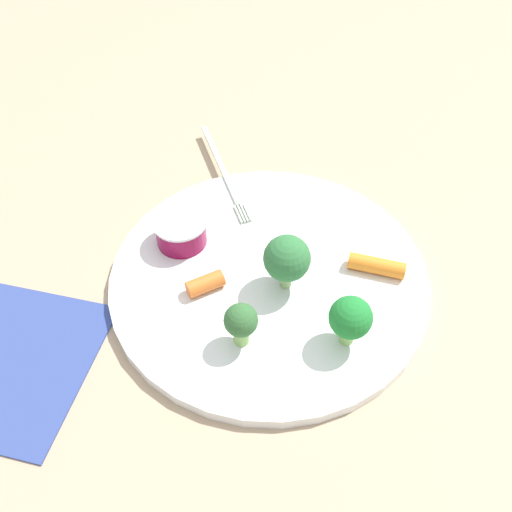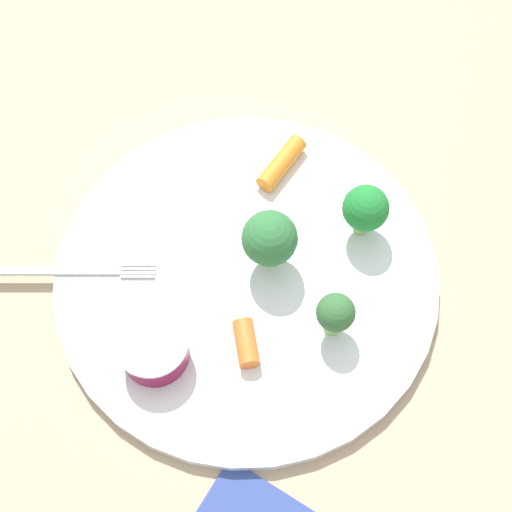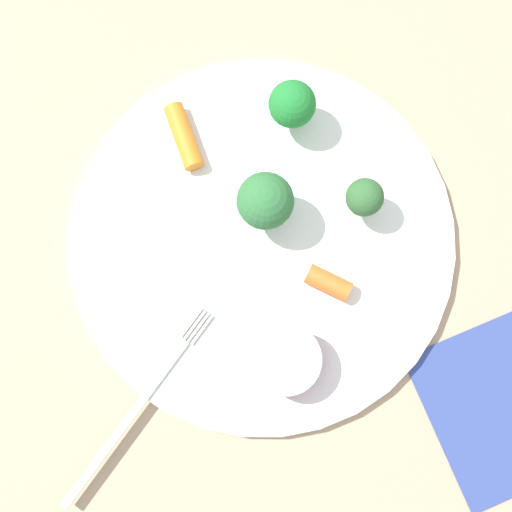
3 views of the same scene
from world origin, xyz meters
name	(u,v)px [view 3 (image 3 of 3)]	position (x,y,z in m)	size (l,w,h in m)	color
ground_plane	(262,241)	(0.00, 0.00, 0.00)	(2.40, 2.40, 0.00)	tan
plate	(262,240)	(0.00, 0.00, 0.01)	(0.31, 0.31, 0.01)	white
sauce_cup	(285,360)	(-0.10, -0.03, 0.03)	(0.05, 0.05, 0.03)	maroon
broccoli_floret_0	(292,105)	(0.10, -0.01, 0.04)	(0.04, 0.04, 0.05)	#90C668
broccoli_floret_1	(261,201)	(0.02, 0.00, 0.05)	(0.04, 0.04, 0.06)	#90B170
broccoli_floret_2	(364,198)	(0.03, -0.08, 0.04)	(0.03, 0.03, 0.05)	#8BBF63
carrot_stick_0	(328,283)	(-0.03, -0.06, 0.02)	(0.02, 0.02, 0.04)	orange
carrot_stick_1	(184,137)	(0.08, 0.07, 0.02)	(0.02, 0.02, 0.06)	orange
fork	(140,403)	(-0.14, 0.08, 0.01)	(0.16, 0.10, 0.00)	#B3C1B0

